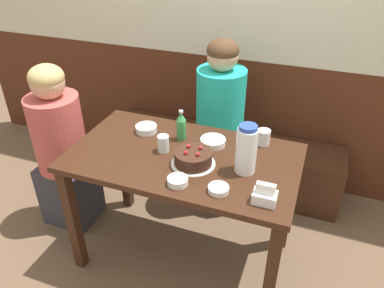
{
  "coord_description": "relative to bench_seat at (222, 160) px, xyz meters",
  "views": [
    {
      "loc": [
        0.65,
        -1.6,
        1.92
      ],
      "look_at": [
        0.03,
        0.05,
        0.83
      ],
      "focal_mm": 35.0,
      "sensor_mm": 36.0,
      "label": 1
    }
  ],
  "objects": [
    {
      "name": "ground_plane",
      "position": [
        0.0,
        -0.83,
        -0.22
      ],
      "size": [
        12.0,
        12.0,
        0.0
      ],
      "primitive_type": "plane",
      "color": "brown"
    },
    {
      "name": "back_wall",
      "position": [
        0.0,
        0.22,
        1.03
      ],
      "size": [
        4.8,
        0.04,
        2.5
      ],
      "color": "#4C2314",
      "rests_on": "ground_plane"
    },
    {
      "name": "bench_seat",
      "position": [
        0.0,
        0.0,
        0.0
      ],
      "size": [
        1.84,
        0.38,
        0.43
      ],
      "color": "#381E11",
      "rests_on": "ground_plane"
    },
    {
      "name": "dining_table",
      "position": [
        0.0,
        -0.83,
        0.45
      ],
      "size": [
        1.27,
        0.72,
        0.78
      ],
      "color": "#381E11",
      "rests_on": "ground_plane"
    },
    {
      "name": "birthday_cake",
      "position": [
        0.08,
        -0.89,
        0.6
      ],
      "size": [
        0.24,
        0.24,
        0.1
      ],
      "color": "white",
      "rests_on": "dining_table"
    },
    {
      "name": "water_pitcher",
      "position": [
        0.35,
        -0.86,
        0.69
      ],
      "size": [
        0.11,
        0.11,
        0.27
      ],
      "color": "white",
      "rests_on": "dining_table"
    },
    {
      "name": "soju_bottle",
      "position": [
        -0.07,
        -0.67,
        0.65
      ],
      "size": [
        0.06,
        0.06,
        0.19
      ],
      "color": "#388E4C",
      "rests_on": "dining_table"
    },
    {
      "name": "napkin_holder",
      "position": [
        0.5,
        -1.07,
        0.6
      ],
      "size": [
        0.11,
        0.08,
        0.11
      ],
      "color": "white",
      "rests_on": "dining_table"
    },
    {
      "name": "bowl_soup_white",
      "position": [
        -0.31,
        -0.67,
        0.58
      ],
      "size": [
        0.13,
        0.13,
        0.04
      ],
      "color": "white",
      "rests_on": "dining_table"
    },
    {
      "name": "bowl_rice_small",
      "position": [
        0.07,
        -1.08,
        0.58
      ],
      "size": [
        0.1,
        0.1,
        0.04
      ],
      "color": "white",
      "rests_on": "dining_table"
    },
    {
      "name": "bowl_side_dish",
      "position": [
        0.27,
        -1.07,
        0.58
      ],
      "size": [
        0.1,
        0.1,
        0.03
      ],
      "color": "white",
      "rests_on": "dining_table"
    },
    {
      "name": "bowl_sauce_shallow",
      "position": [
        0.12,
        -0.67,
        0.58
      ],
      "size": [
        0.15,
        0.15,
        0.04
      ],
      "color": "white",
      "rests_on": "dining_table"
    },
    {
      "name": "glass_water_tall",
      "position": [
        -0.12,
        -0.83,
        0.61
      ],
      "size": [
        0.06,
        0.06,
        0.1
      ],
      "color": "silver",
      "rests_on": "dining_table"
    },
    {
      "name": "glass_tumbler_short",
      "position": [
        0.39,
        -0.56,
        0.61
      ],
      "size": [
        0.08,
        0.08,
        0.09
      ],
      "color": "silver",
      "rests_on": "dining_table"
    },
    {
      "name": "person_teal_shirt",
      "position": [
        0.03,
        -0.21,
        0.39
      ],
      "size": [
        0.33,
        0.34,
        1.26
      ],
      "rotation": [
        0.0,
        0.0,
        -1.57
      ],
      "color": "#33333D",
      "rests_on": "ground_plane"
    },
    {
      "name": "person_pale_blue_shirt",
      "position": [
        -0.89,
        -0.77,
        0.35
      ],
      "size": [
        0.34,
        0.33,
        1.17
      ],
      "color": "#33333D",
      "rests_on": "ground_plane"
    }
  ]
}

